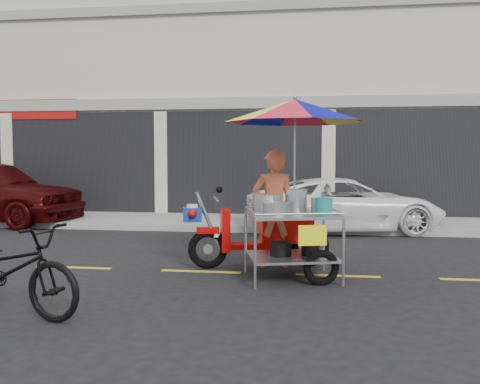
# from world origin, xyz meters

# --- Properties ---
(ground) EXTENTS (90.00, 90.00, 0.00)m
(ground) POSITION_xyz_m (0.00, 0.00, 0.00)
(ground) COLOR black
(sidewalk) EXTENTS (45.00, 3.00, 0.15)m
(sidewalk) POSITION_xyz_m (0.00, 5.50, 0.07)
(sidewalk) COLOR gray
(sidewalk) RESTS_ON ground
(shophouse_block) EXTENTS (36.00, 8.11, 10.40)m
(shophouse_block) POSITION_xyz_m (2.82, 10.59, 4.24)
(shophouse_block) COLOR beige
(shophouse_block) RESTS_ON ground
(centerline) EXTENTS (42.00, 0.10, 0.01)m
(centerline) POSITION_xyz_m (0.00, 0.00, 0.00)
(centerline) COLOR gold
(centerline) RESTS_ON ground
(white_pickup) EXTENTS (4.72, 2.96, 1.22)m
(white_pickup) POSITION_xyz_m (0.32, 4.51, 0.61)
(white_pickup) COLOR white
(white_pickup) RESTS_ON ground
(near_bicycle) EXTENTS (2.01, 1.12, 1.00)m
(near_bicycle) POSITION_xyz_m (-3.60, -2.40, 0.50)
(near_bicycle) COLOR black
(near_bicycle) RESTS_ON ground
(food_vendor_rig) EXTENTS (2.91, 2.39, 2.57)m
(food_vendor_rig) POSITION_xyz_m (-0.77, 0.03, 1.61)
(food_vendor_rig) COLOR black
(food_vendor_rig) RESTS_ON ground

